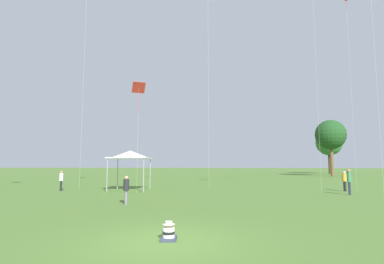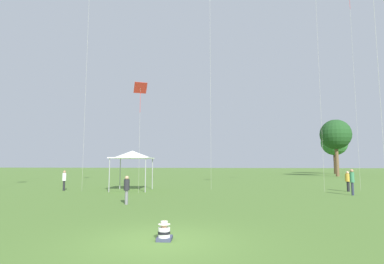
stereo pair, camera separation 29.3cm
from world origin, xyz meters
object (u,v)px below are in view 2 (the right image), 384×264
Objects in this scene: person_standing_1 at (64,178)px; distant_tree_1 at (334,143)px; person_standing_2 at (348,180)px; distant_tree_0 at (336,135)px; person_standing_0 at (127,187)px; person_standing_3 at (352,179)px; kite_6 at (350,0)px; canopy_tent at (132,155)px; kite_7 at (140,91)px; seated_toddler at (164,233)px.

distant_tree_1 is (36.54, 45.11, 5.76)m from person_standing_1.
person_standing_1 is at bearing -136.90° from person_standing_2.
person_standing_1 is at bearing -135.51° from distant_tree_0.
person_standing_0 is 17.69m from person_standing_2.
kite_6 is at bearing -22.81° from person_standing_3.
distant_tree_0 is (26.80, 31.02, 4.35)m from canopy_tent.
kite_7 reaches higher than person_standing_0.
person_standing_3 is (22.06, -1.01, 0.13)m from person_standing_1.
kite_7 is at bearing 90.01° from person_standing_1.
kite_6 is at bearing 51.18° from seated_toddler.
distant_tree_0 is at bearing 49.17° from canopy_tent.
kite_7 is (-17.74, -4.77, -8.92)m from kite_6.
canopy_tent is at bearing 107.77° from seated_toddler.
person_standing_2 is at bearing 114.14° from person_standing_0.
kite_7 reaches higher than canopy_tent.
person_standing_2 is 17.53m from canopy_tent.
distant_tree_1 is at bearing 151.60° from person_standing_1.
seated_toddler is 0.31× the size of person_standing_3.
person_standing_0 is at bearing -118.56° from distant_tree_1.
canopy_tent is 0.19× the size of kite_6.
person_standing_0 is 0.16× the size of distant_tree_1.
person_standing_3 is (14.14, 6.45, 0.20)m from person_standing_0.
kite_6 is at bearing -144.59° from kite_7.
distant_tree_1 is (12.09, 41.60, -10.04)m from kite_6.
person_standing_0 is at bearing -73.66° from canopy_tent.
distant_tree_1 is (4.22, 13.37, -0.54)m from distant_tree_0.
person_standing_3 is 0.10× the size of kite_6.
canopy_tent reaches higher than seated_toddler.
canopy_tent is at bearing -38.73° from kite_7.
canopy_tent is at bearing -137.74° from person_standing_2.
kite_6 reaches higher than person_standing_0.
kite_6 reaches higher than distant_tree_1.
distant_tree_0 is at bearing 110.64° from person_standing_2.
person_standing_0 is 0.94× the size of person_standing_1.
kite_7 is 0.85× the size of distant_tree_0.
person_standing_3 reaches higher than person_standing_2.
distant_tree_0 is at bearing 13.61° from kite_6.
person_standing_0 is 46.62m from distant_tree_0.
kite_6 is 30.81m from distant_tree_0.
seated_toddler is 0.35× the size of person_standing_2.
seated_toddler is 18.77m from person_standing_1.
seated_toddler is 0.06× the size of distant_tree_1.
person_standing_3 is 34.88m from distant_tree_0.
kite_7 is (-16.18, -3.21, 6.92)m from person_standing_2.
distant_tree_0 is at bearing -12.42° from person_standing_3.
kite_6 reaches higher than person_standing_3.
distant_tree_0 is at bearing -107.45° from kite_7.
seated_toddler is 0.06× the size of distant_tree_0.
person_standing_2 is (11.30, 16.70, 0.72)m from seated_toddler.
person_standing_3 is at bearing -67.30° from person_standing_2.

